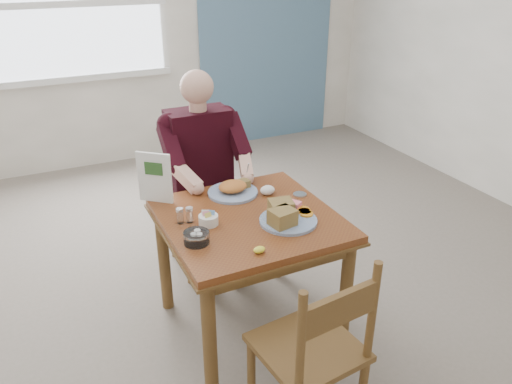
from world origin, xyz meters
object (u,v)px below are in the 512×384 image
chair_near (314,352)px  chair_far (201,201)px  diner (203,161)px  far_plate (233,189)px  near_plate (285,215)px  table (249,234)px

chair_near → chair_far: bearing=88.1°
diner → far_plate: diner is taller
near_plate → far_plate: 0.45m
table → chair_near: chair_near is taller
chair_near → near_plate: size_ratio=2.90×
table → near_plate: near_plate is taller
table → chair_far: bearing=90.0°
table → near_plate: (0.14, -0.14, 0.15)m
chair_far → chair_near: (-0.05, -1.57, 0.00)m
chair_near → near_plate: chair_near is taller
table → diner: diner is taller
chair_near → far_plate: size_ratio=2.95×
near_plate → table: bearing=135.8°
diner → far_plate: bearing=-85.3°
diner → chair_far: bearing=90.0°
chair_far → near_plate: 1.00m
chair_far → chair_near: same height
chair_far → chair_near: 1.58m
chair_near → near_plate: bearing=72.9°
near_plate → chair_far: bearing=98.8°
chair_far → far_plate: chair_far is taller
chair_far → near_plate: size_ratio=2.90×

